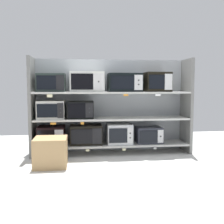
{
  "coord_description": "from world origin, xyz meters",
  "views": [
    {
      "loc": [
        -0.54,
        -4.5,
        1.12
      ],
      "look_at": [
        0.0,
        0.0,
        0.72
      ],
      "focal_mm": 42.83,
      "sensor_mm": 36.0,
      "label": 1
    }
  ],
  "objects_px": {
    "microwave_1": "(86,135)",
    "shipping_carton": "(51,152)",
    "microwave_2": "(119,134)",
    "microwave_4": "(51,110)",
    "microwave_0": "(52,136)",
    "microwave_5": "(80,110)",
    "microwave_6": "(51,83)",
    "microwave_3": "(149,135)",
    "microwave_8": "(124,83)",
    "microwave_9": "(157,82)",
    "microwave_7": "(87,82)"
  },
  "relations": [
    {
      "from": "microwave_1",
      "to": "shipping_carton",
      "type": "xyz_separation_m",
      "value": [
        -0.52,
        -0.65,
        -0.13
      ]
    },
    {
      "from": "microwave_2",
      "to": "microwave_4",
      "type": "relative_size",
      "value": 0.96
    },
    {
      "from": "microwave_0",
      "to": "microwave_5",
      "type": "distance_m",
      "value": 0.65
    },
    {
      "from": "microwave_6",
      "to": "microwave_3",
      "type": "bearing_deg",
      "value": -0.0
    },
    {
      "from": "microwave_5",
      "to": "shipping_carton",
      "type": "bearing_deg",
      "value": -123.27
    },
    {
      "from": "microwave_3",
      "to": "microwave_8",
      "type": "xyz_separation_m",
      "value": [
        -0.43,
        0.0,
        0.91
      ]
    },
    {
      "from": "microwave_4",
      "to": "microwave_9",
      "type": "xyz_separation_m",
      "value": [
        1.79,
        0.0,
        0.46
      ]
    },
    {
      "from": "microwave_4",
      "to": "microwave_9",
      "type": "distance_m",
      "value": 1.85
    },
    {
      "from": "microwave_6",
      "to": "shipping_carton",
      "type": "distance_m",
      "value": 1.2
    },
    {
      "from": "microwave_1",
      "to": "microwave_8",
      "type": "distance_m",
      "value": 1.1
    },
    {
      "from": "microwave_8",
      "to": "shipping_carton",
      "type": "bearing_deg",
      "value": -151.02
    },
    {
      "from": "microwave_0",
      "to": "microwave_5",
      "type": "xyz_separation_m",
      "value": [
        0.48,
        -0.0,
        0.43
      ]
    },
    {
      "from": "microwave_1",
      "to": "microwave_3",
      "type": "relative_size",
      "value": 1.21
    },
    {
      "from": "microwave_0",
      "to": "microwave_7",
      "type": "bearing_deg",
      "value": 0.01
    },
    {
      "from": "microwave_8",
      "to": "shipping_carton",
      "type": "relative_size",
      "value": 1.2
    },
    {
      "from": "microwave_9",
      "to": "shipping_carton",
      "type": "xyz_separation_m",
      "value": [
        -1.74,
        -0.65,
        -1.02
      ]
    },
    {
      "from": "microwave_5",
      "to": "microwave_6",
      "type": "bearing_deg",
      "value": 179.96
    },
    {
      "from": "microwave_1",
      "to": "microwave_0",
      "type": "bearing_deg",
      "value": -179.98
    },
    {
      "from": "microwave_8",
      "to": "microwave_6",
      "type": "bearing_deg",
      "value": -180.0
    },
    {
      "from": "shipping_carton",
      "to": "microwave_1",
      "type": "bearing_deg",
      "value": 51.51
    },
    {
      "from": "microwave_6",
      "to": "microwave_7",
      "type": "relative_size",
      "value": 0.81
    },
    {
      "from": "microwave_2",
      "to": "microwave_9",
      "type": "height_order",
      "value": "microwave_9"
    },
    {
      "from": "microwave_2",
      "to": "microwave_3",
      "type": "height_order",
      "value": "microwave_2"
    },
    {
      "from": "microwave_3",
      "to": "microwave_8",
      "type": "relative_size",
      "value": 0.79
    },
    {
      "from": "microwave_4",
      "to": "microwave_5",
      "type": "xyz_separation_m",
      "value": [
        0.48,
        -0.0,
        -0.0
      ]
    },
    {
      "from": "microwave_6",
      "to": "microwave_8",
      "type": "height_order",
      "value": "microwave_8"
    },
    {
      "from": "microwave_0",
      "to": "microwave_1",
      "type": "bearing_deg",
      "value": 0.02
    },
    {
      "from": "microwave_1",
      "to": "microwave_3",
      "type": "height_order",
      "value": "microwave_1"
    },
    {
      "from": "microwave_8",
      "to": "microwave_2",
      "type": "bearing_deg",
      "value": -179.99
    },
    {
      "from": "microwave_5",
      "to": "microwave_1",
      "type": "bearing_deg",
      "value": 0.2
    },
    {
      "from": "microwave_7",
      "to": "microwave_8",
      "type": "relative_size",
      "value": 1.02
    },
    {
      "from": "shipping_carton",
      "to": "microwave_7",
      "type": "bearing_deg",
      "value": 50.18
    },
    {
      "from": "microwave_6",
      "to": "microwave_7",
      "type": "xyz_separation_m",
      "value": [
        0.59,
        -0.0,
        0.02
      ]
    },
    {
      "from": "microwave_5",
      "to": "microwave_8",
      "type": "relative_size",
      "value": 0.79
    },
    {
      "from": "microwave_0",
      "to": "microwave_5",
      "type": "relative_size",
      "value": 0.99
    },
    {
      "from": "microwave_2",
      "to": "microwave_6",
      "type": "relative_size",
      "value": 0.93
    },
    {
      "from": "shipping_carton",
      "to": "microwave_2",
      "type": "bearing_deg",
      "value": 30.93
    },
    {
      "from": "microwave_0",
      "to": "microwave_2",
      "type": "relative_size",
      "value": 1.01
    },
    {
      "from": "microwave_4",
      "to": "microwave_6",
      "type": "bearing_deg",
      "value": -0.35
    },
    {
      "from": "microwave_3",
      "to": "microwave_9",
      "type": "bearing_deg",
      "value": 0.13
    },
    {
      "from": "microwave_5",
      "to": "microwave_9",
      "type": "distance_m",
      "value": 1.4
    },
    {
      "from": "microwave_4",
      "to": "microwave_5",
      "type": "relative_size",
      "value": 1.02
    },
    {
      "from": "microwave_8",
      "to": "microwave_0",
      "type": "bearing_deg",
      "value": -179.99
    },
    {
      "from": "microwave_1",
      "to": "microwave_4",
      "type": "distance_m",
      "value": 0.71
    },
    {
      "from": "microwave_0",
      "to": "microwave_9",
      "type": "bearing_deg",
      "value": 0.01
    },
    {
      "from": "microwave_4",
      "to": "microwave_9",
      "type": "relative_size",
      "value": 1.03
    },
    {
      "from": "microwave_7",
      "to": "microwave_8",
      "type": "height_order",
      "value": "microwave_7"
    },
    {
      "from": "microwave_2",
      "to": "microwave_9",
      "type": "distance_m",
      "value": 1.1
    },
    {
      "from": "shipping_carton",
      "to": "microwave_5",
      "type": "bearing_deg",
      "value": 56.73
    },
    {
      "from": "microwave_1",
      "to": "microwave_8",
      "type": "relative_size",
      "value": 0.96
    }
  ]
}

